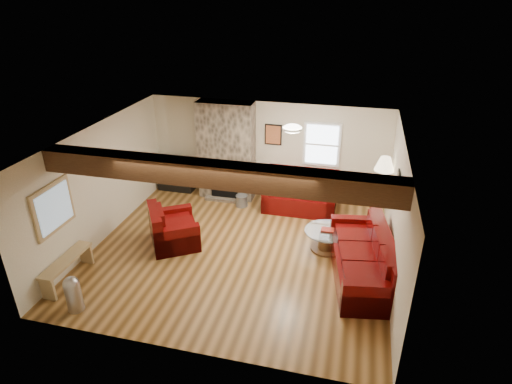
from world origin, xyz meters
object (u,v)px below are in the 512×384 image
at_px(television, 175,165).
at_px(tv_cabinet, 177,181).
at_px(coffee_table, 327,240).
at_px(floor_lamp, 384,168).
at_px(loveseat, 300,192).
at_px(armchair_red, 174,226).
at_px(sofa_three, 362,256).

bearing_deg(television, tv_cabinet, 0.00).
distance_m(coffee_table, floor_lamp, 2.04).
bearing_deg(loveseat, armchair_red, -137.20).
relative_size(armchair_red, floor_lamp, 0.63).
xyz_separation_m(sofa_three, tv_cabinet, (-4.93, 2.73, -0.22)).
relative_size(sofa_three, armchair_red, 2.23).
bearing_deg(television, loveseat, -5.04).
height_order(sofa_three, coffee_table, sofa_three).
bearing_deg(sofa_three, tv_cabinet, -128.61).
distance_m(loveseat, tv_cabinet, 3.42).
xyz_separation_m(armchair_red, floor_lamp, (4.22, 1.80, 1.01)).
distance_m(armchair_red, floor_lamp, 4.70).
height_order(sofa_three, television, television).
relative_size(loveseat, armchair_red, 1.64).
height_order(loveseat, tv_cabinet, loveseat).
bearing_deg(coffee_table, television, 154.82).
distance_m(sofa_three, coffee_table, 1.07).
height_order(loveseat, armchair_red, loveseat).
bearing_deg(armchair_red, sofa_three, -125.70).
xyz_separation_m(television, floor_lamp, (5.25, -0.71, 0.73)).
distance_m(coffee_table, tv_cabinet, 4.65).
relative_size(tv_cabinet, floor_lamp, 0.56).
bearing_deg(armchair_red, tv_cabinet, -10.00).
bearing_deg(floor_lamp, loveseat, 167.55).
height_order(sofa_three, armchair_red, sofa_three).
bearing_deg(sofa_three, floor_lamp, 161.43).
height_order(armchair_red, floor_lamp, floor_lamp).
bearing_deg(coffee_table, tv_cabinet, 154.82).
bearing_deg(floor_lamp, armchair_red, -156.92).
relative_size(television, floor_lamp, 0.51).
height_order(tv_cabinet, television, television).
relative_size(sofa_three, coffee_table, 2.52).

